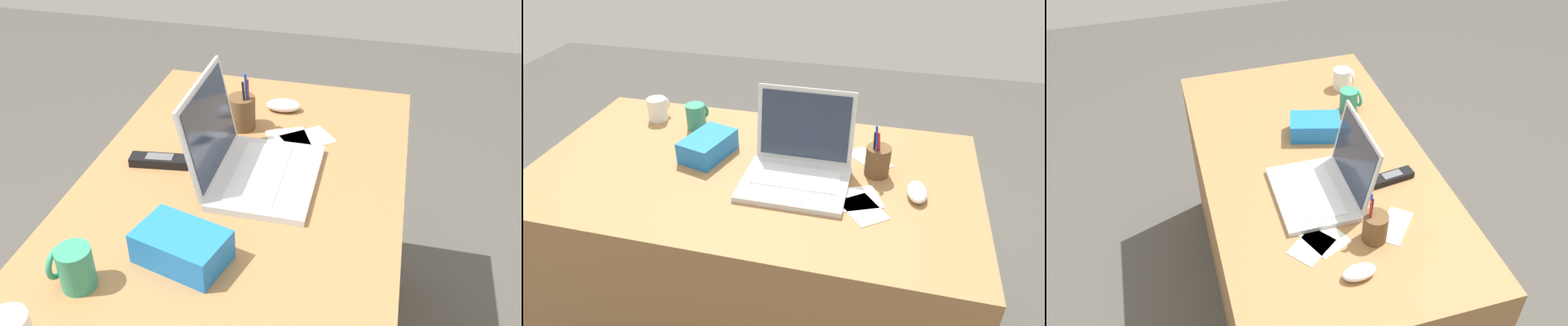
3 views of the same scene
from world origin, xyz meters
TOP-DOWN VIEW (x-y plane):
  - desk at (0.00, 0.00)m, footprint 1.42×0.80m
  - laptop at (0.15, -0.01)m, footprint 0.32×0.29m
  - computer_mouse at (0.51, -0.03)m, footprint 0.07×0.11m
  - coffee_mug_white at (-0.28, 0.22)m, footprint 0.07×0.08m
  - cordless_phone at (0.16, 0.22)m, footprint 0.06×0.16m
  - pen_holder at (0.39, 0.07)m, footprint 0.08×0.08m
  - snack_bag at (-0.16, 0.05)m, footprint 0.16×0.21m
  - paper_note_near_laptop at (0.37, -0.13)m, footprint 0.16×0.16m
  - paper_note_left at (0.34, -0.08)m, footprint 0.17×0.16m
  - paper_note_right at (0.36, 0.15)m, footprint 0.17×0.16m

SIDE VIEW (x-z plane):
  - desk at x=0.00m, z-range 0.00..0.75m
  - paper_note_near_laptop at x=0.37m, z-range 0.75..0.75m
  - paper_note_left at x=0.34m, z-range 0.75..0.75m
  - paper_note_right at x=0.36m, z-range 0.75..0.75m
  - cordless_phone at x=0.16m, z-range 0.75..0.77m
  - computer_mouse at x=0.51m, z-range 0.75..0.78m
  - snack_bag at x=-0.16m, z-range 0.75..0.82m
  - coffee_mug_white at x=-0.28m, z-range 0.75..0.84m
  - pen_holder at x=0.39m, z-range 0.71..0.89m
  - laptop at x=0.15m, z-range 0.67..0.92m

